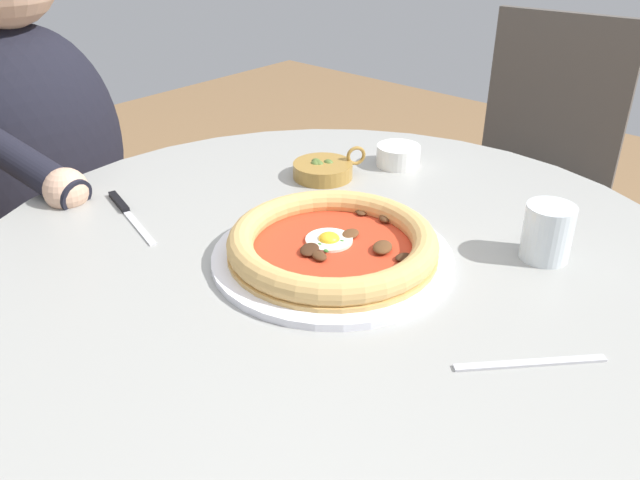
% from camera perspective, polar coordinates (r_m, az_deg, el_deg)
% --- Properties ---
extents(dining_table, '(1.01, 1.01, 0.73)m').
position_cam_1_polar(dining_table, '(0.96, 1.03, -9.24)').
color(dining_table, '#999993').
rests_on(dining_table, ground).
extents(pizza_on_plate, '(0.32, 0.32, 0.05)m').
position_cam_1_polar(pizza_on_plate, '(0.85, 1.12, -0.55)').
color(pizza_on_plate, white).
rests_on(pizza_on_plate, dining_table).
extents(water_glass, '(0.06, 0.06, 0.08)m').
position_cam_1_polar(water_glass, '(0.90, 19.42, 0.37)').
color(water_glass, silver).
rests_on(water_glass, dining_table).
extents(steak_knife, '(0.19, 0.06, 0.01)m').
position_cam_1_polar(steak_knife, '(1.03, -16.86, 2.60)').
color(steak_knife, silver).
rests_on(steak_knife, dining_table).
extents(ramekin_capers, '(0.08, 0.08, 0.04)m').
position_cam_1_polar(ramekin_capers, '(1.16, 6.94, 7.50)').
color(ramekin_capers, white).
rests_on(ramekin_capers, dining_table).
extents(olive_pan, '(0.10, 0.12, 0.05)m').
position_cam_1_polar(olive_pan, '(1.10, 0.30, 6.26)').
color(olive_pan, olive).
rests_on(olive_pan, dining_table).
extents(fork_utensil, '(0.12, 0.13, 0.00)m').
position_cam_1_polar(fork_utensil, '(0.72, 18.10, -10.29)').
color(fork_utensil, '#BCBCC1').
rests_on(fork_utensil, dining_table).
extents(diner_person, '(0.50, 0.38, 1.14)m').
position_cam_1_polar(diner_person, '(1.49, -22.18, 0.16)').
color(diner_person, '#282833').
rests_on(diner_person, ground).
extents(cafe_chair_diner, '(0.44, 0.44, 0.84)m').
position_cam_1_polar(cafe_chair_diner, '(1.61, -24.82, 1.64)').
color(cafe_chair_diner, beige).
rests_on(cafe_chair_diner, ground).
extents(cafe_chair_spare_far, '(0.44, 0.44, 0.91)m').
position_cam_1_polar(cafe_chair_spare_far, '(1.75, 18.46, 6.17)').
color(cafe_chair_spare_far, '#504A45').
rests_on(cafe_chair_spare_far, ground).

